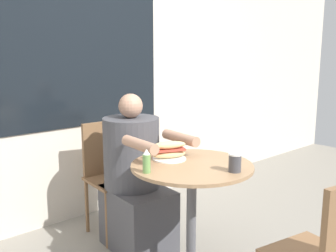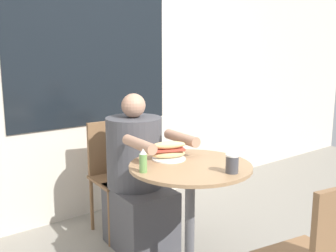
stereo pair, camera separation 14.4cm
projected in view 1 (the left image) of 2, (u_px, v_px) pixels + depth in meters
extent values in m
cube|color=beige|center=(75.00, 53.00, 3.21)|extent=(8.00, 0.08, 2.80)
cube|color=black|center=(84.00, 38.00, 3.19)|extent=(1.46, 0.01, 1.45)
cylinder|color=#997551|center=(192.00, 166.00, 2.34)|extent=(0.73, 0.73, 0.02)
cylinder|color=#515156|center=(191.00, 223.00, 2.41)|extent=(0.06, 0.06, 0.72)
cube|color=brown|center=(115.00, 180.00, 3.01)|extent=(0.41, 0.41, 0.02)
cube|color=brown|center=(103.00, 148.00, 3.11)|extent=(0.35, 0.06, 0.42)
cylinder|color=brown|center=(145.00, 209.00, 3.02)|extent=(0.03, 0.03, 0.43)
cylinder|color=brown|center=(107.00, 220.00, 2.83)|extent=(0.03, 0.03, 0.43)
cylinder|color=brown|center=(123.00, 197.00, 3.28)|extent=(0.03, 0.03, 0.43)
cylinder|color=brown|center=(87.00, 206.00, 3.09)|extent=(0.03, 0.03, 0.43)
cube|color=#424247|center=(138.00, 219.00, 2.83)|extent=(0.42, 0.53, 0.45)
cylinder|color=#424247|center=(131.00, 153.00, 2.80)|extent=(0.40, 0.40, 0.50)
sphere|color=tan|center=(131.00, 106.00, 2.74)|extent=(0.17, 0.17, 0.17)
cylinder|color=tan|center=(180.00, 138.00, 2.58)|extent=(0.09, 0.32, 0.07)
cylinder|color=tan|center=(140.00, 145.00, 2.40)|extent=(0.09, 0.32, 0.07)
cylinder|color=white|center=(169.00, 159.00, 2.44)|extent=(0.21, 0.21, 0.01)
ellipsoid|color=#DBB77A|center=(169.00, 154.00, 2.43)|extent=(0.22, 0.15, 0.05)
cube|color=#B74233|center=(169.00, 150.00, 2.43)|extent=(0.21, 0.14, 0.01)
ellipsoid|color=#DBB77A|center=(169.00, 145.00, 2.42)|extent=(0.22, 0.15, 0.05)
cylinder|color=#424247|center=(235.00, 163.00, 2.18)|extent=(0.07, 0.07, 0.10)
cylinder|color=white|center=(235.00, 154.00, 2.17)|extent=(0.07, 0.07, 0.01)
cylinder|color=#66934C|center=(147.00, 164.00, 2.16)|extent=(0.04, 0.04, 0.10)
cone|color=white|center=(146.00, 152.00, 2.15)|extent=(0.04, 0.04, 0.03)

